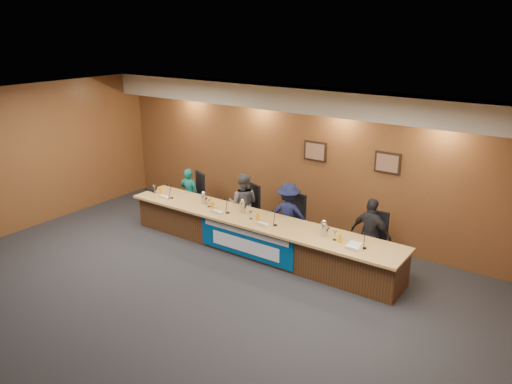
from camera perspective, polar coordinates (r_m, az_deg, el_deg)
floor at (r=8.64m, az=-9.24°, el=-12.40°), size 10.00×10.00×0.00m
ceiling at (r=7.52m, az=-10.52°, el=8.98°), size 10.00×8.00×0.04m
wall_back at (r=10.97m, az=4.98°, el=3.72°), size 10.00×0.04×3.20m
soffit at (r=10.49m, az=4.49°, el=10.57°), size 10.00×0.50×0.50m
dais_body at (r=10.11m, az=0.16°, el=-5.06°), size 6.00×0.80×0.70m
dais_top at (r=9.93m, az=-0.00°, el=-3.18°), size 6.10×0.95×0.05m
banner at (r=9.80m, az=-1.24°, el=-5.70°), size 2.20×0.02×0.65m
banner_text_upper at (r=9.70m, az=-1.29°, el=-4.66°), size 2.00×0.01×0.10m
banner_text_lower at (r=9.82m, az=-1.28°, el=-6.15°), size 1.60×0.01×0.28m
wall_photo_left at (r=10.70m, az=6.79°, el=4.65°), size 0.52×0.04×0.42m
wall_photo_right at (r=10.06m, az=14.81°, el=3.24°), size 0.52×0.04×0.42m
panelist_a at (r=11.89m, az=-7.63°, el=-0.16°), size 0.51×0.40×1.22m
panelist_b at (r=10.90m, az=-1.48°, el=-1.35°), size 0.82×0.75×1.38m
panelist_c at (r=10.29m, az=3.70°, el=-2.63°), size 1.00×0.76×1.38m
panelist_d at (r=9.55m, az=12.99°, el=-4.76°), size 0.86×0.45×1.41m
office_chair_a at (r=12.00m, az=-7.28°, el=-0.63°), size 0.64×0.64×0.08m
office_chair_b at (r=11.05m, az=-1.16°, el=-2.22°), size 0.63×0.63×0.08m
office_chair_c at (r=10.45m, az=3.97°, el=-3.53°), size 0.55×0.55×0.08m
office_chair_d at (r=9.72m, az=13.12°, el=-5.78°), size 0.50×0.50×0.08m
nameplate_a at (r=11.20m, az=-10.65°, el=-0.54°), size 0.24×0.08×0.10m
microphone_a at (r=11.20m, az=-9.63°, el=-0.66°), size 0.07×0.07×0.02m
juice_glass_a at (r=11.54m, az=-10.91°, el=0.18°), size 0.06×0.06×0.15m
water_glass_a at (r=11.60m, az=-11.55°, el=0.32°), size 0.08×0.08×0.18m
nameplate_b at (r=10.18m, az=-4.70°, el=-2.25°), size 0.24×0.08×0.10m
microphone_b at (r=10.21m, az=-3.23°, el=-2.37°), size 0.07×0.07×0.02m
juice_glass_b at (r=10.48m, az=-5.02°, el=-1.47°), size 0.06×0.06×0.15m
water_glass_b at (r=10.56m, az=-5.39°, el=-1.23°), size 0.08×0.08×0.18m
nameplate_c at (r=9.54m, az=0.54°, el=-3.67°), size 0.24×0.08×0.10m
microphone_c at (r=9.59m, az=2.22°, el=-3.80°), size 0.07×0.07×0.02m
juice_glass_c at (r=9.79m, az=0.23°, el=-2.88°), size 0.06×0.06×0.15m
water_glass_c at (r=9.87m, az=-0.59°, el=-2.60°), size 0.08×0.08×0.18m
nameplate_d at (r=8.70m, az=10.75°, el=-6.35°), size 0.24×0.08×0.10m
microphone_d at (r=8.84m, az=12.30°, el=-6.29°), size 0.07×0.07×0.02m
juice_glass_d at (r=8.98m, az=9.58°, el=-5.25°), size 0.06×0.06×0.15m
water_glass_d at (r=9.04m, az=9.00°, el=-4.92°), size 0.08×0.08×0.18m
carafe_left at (r=10.73m, az=-6.00°, el=-0.80°), size 0.13×0.13×0.22m
carafe_mid at (r=10.16m, az=-1.52°, el=-1.76°), size 0.11×0.11×0.25m
carafe_right at (r=9.16m, az=7.77°, el=-4.30°), size 0.13×0.13×0.25m
speakerphone at (r=11.80m, az=-11.80°, el=0.29°), size 0.32×0.32×0.05m
paper_stack at (r=8.95m, az=11.13°, el=-5.91°), size 0.26×0.33×0.01m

